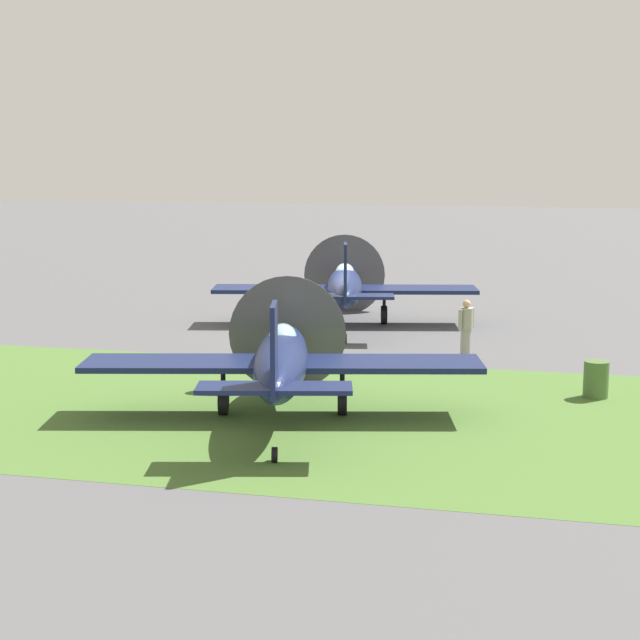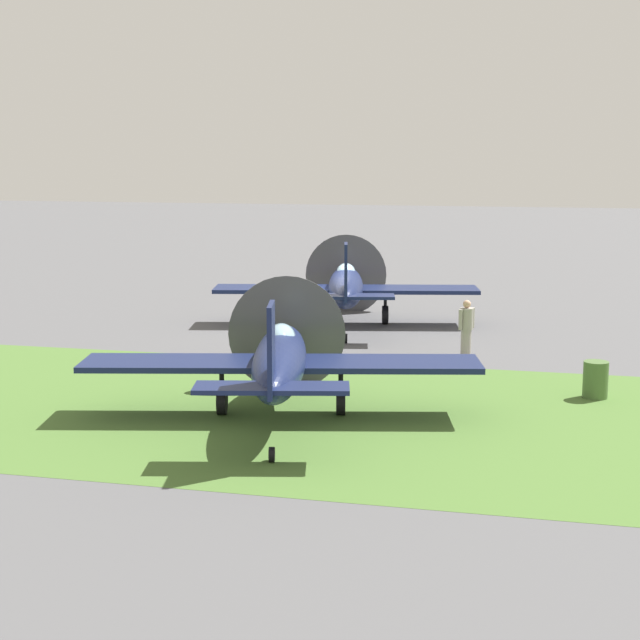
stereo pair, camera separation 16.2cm
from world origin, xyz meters
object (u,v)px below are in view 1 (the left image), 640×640
object	(u,v)px
airplane_wingman	(282,360)
ground_crew_chief	(466,328)
airplane_lead	(345,286)
fuel_drum	(596,379)

from	to	relation	value
airplane_wingman	ground_crew_chief	world-z (taller)	airplane_wingman
airplane_lead	ground_crew_chief	xyz separation A→B (m)	(4.51, -4.67, -0.45)
airplane_lead	airplane_wingman	distance (m)	12.01
ground_crew_chief	fuel_drum	size ratio (longest dim) A/B	1.92
airplane_lead	ground_crew_chief	size ratio (longest dim) A/B	5.33
fuel_drum	ground_crew_chief	bearing A→B (deg)	132.52
airplane_lead	fuel_drum	bearing A→B (deg)	-58.44
airplane_lead	airplane_wingman	size ratio (longest dim) A/B	1.02
airplane_lead	fuel_drum	size ratio (longest dim) A/B	10.24
airplane_wingman	fuel_drum	bearing A→B (deg)	14.55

